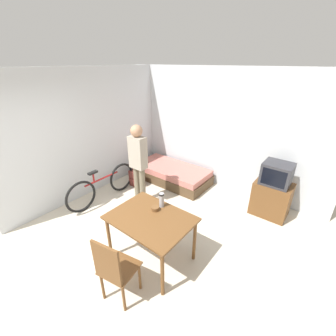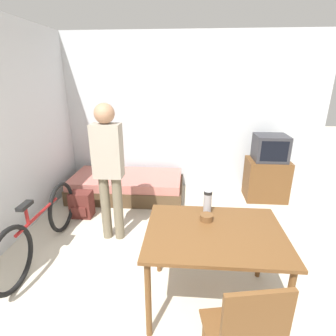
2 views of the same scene
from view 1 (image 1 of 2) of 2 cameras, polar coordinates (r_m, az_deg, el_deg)
name	(u,v)px [view 1 (image 1 of 2)]	position (r m, az deg, el deg)	size (l,w,h in m)	color
ground_plane	(94,277)	(3.72, -18.31, -24.77)	(20.00, 20.00, 0.00)	beige
wall_back	(218,130)	(5.33, 12.50, 9.36)	(5.01, 0.06, 2.70)	silver
wall_left	(98,132)	(5.30, -17.42, 8.72)	(0.06, 4.52, 2.70)	silver
daybed	(172,174)	(5.71, 0.99, -1.45)	(1.91, 0.93, 0.38)	#4C3823
tv	(273,192)	(4.79, 25.04, -5.47)	(0.67, 0.50, 1.11)	brown
dining_table	(151,222)	(3.34, -4.40, -13.63)	(1.17, 0.87, 0.77)	brown
wooden_chair	(114,269)	(2.99, -13.61, -23.58)	(0.48, 0.48, 1.00)	brown
bicycle	(103,186)	(5.06, -16.23, -4.36)	(0.08, 1.74, 0.76)	black
person_standing	(138,160)	(4.47, -7.57, 1.98)	(0.34, 0.23, 1.73)	#6B604C
thermos_flask	(162,199)	(3.42, -1.64, -7.94)	(0.08, 0.08, 0.23)	#99999E
mate_bowl	(155,208)	(3.40, -3.28, -10.23)	(0.12, 0.12, 0.06)	brown
backpack	(136,178)	(5.53, -8.01, -2.61)	(0.31, 0.25, 0.39)	#56231E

